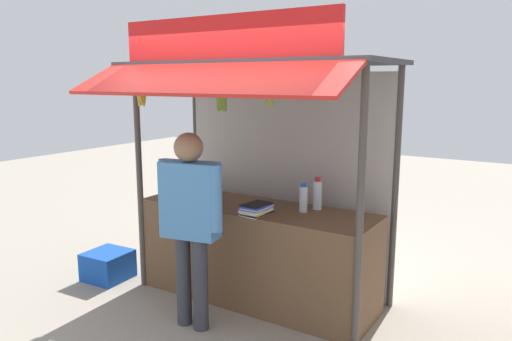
% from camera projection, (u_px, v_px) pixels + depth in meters
% --- Properties ---
extents(ground_plane, '(20.00, 20.00, 0.00)m').
position_uv_depth(ground_plane, '(256.00, 298.00, 4.79)').
color(ground_plane, '#9E9384').
extents(stall_counter, '(2.32, 0.72, 0.92)m').
position_uv_depth(stall_counter, '(256.00, 253.00, 4.71)').
color(stall_counter, brown).
rests_on(stall_counter, ground).
extents(stall_structure, '(2.52, 1.64, 2.62)m').
position_uv_depth(stall_structure, '(264.00, 134.00, 4.62)').
color(stall_structure, '#4C4742').
rests_on(stall_structure, ground).
extents(water_bottle_center, '(0.08, 0.08, 0.27)m').
position_uv_depth(water_bottle_center, '(303.00, 199.00, 4.41)').
color(water_bottle_center, silver).
rests_on(water_bottle_center, stall_counter).
extents(water_bottle_rear_center, '(0.08, 0.08, 0.30)m').
position_uv_depth(water_bottle_rear_center, '(180.00, 179.00, 5.21)').
color(water_bottle_rear_center, silver).
rests_on(water_bottle_rear_center, stall_counter).
extents(water_bottle_mid_left, '(0.08, 0.08, 0.30)m').
position_uv_depth(water_bottle_mid_left, '(317.00, 194.00, 4.51)').
color(water_bottle_mid_left, silver).
rests_on(water_bottle_mid_left, stall_counter).
extents(water_bottle_front_right, '(0.06, 0.06, 0.23)m').
position_uv_depth(water_bottle_front_right, '(204.00, 182.00, 5.20)').
color(water_bottle_front_right, silver).
rests_on(water_bottle_front_right, stall_counter).
extents(magazine_stack_right, '(0.23, 0.31, 0.10)m').
position_uv_depth(magazine_stack_right, '(256.00, 209.00, 4.34)').
color(magazine_stack_right, white).
rests_on(magazine_stack_right, stall_counter).
extents(magazine_stack_back_right, '(0.23, 0.29, 0.09)m').
position_uv_depth(magazine_stack_back_right, '(205.00, 198.00, 4.78)').
color(magazine_stack_back_right, purple).
rests_on(magazine_stack_back_right, stall_counter).
extents(banana_bunch_inner_right, '(0.10, 0.10, 0.28)m').
position_uv_depth(banana_bunch_inner_right, '(142.00, 98.00, 4.57)').
color(banana_bunch_inner_right, '#332D23').
extents(banana_bunch_rightmost, '(0.11, 0.12, 0.30)m').
position_uv_depth(banana_bunch_rightmost, '(222.00, 101.00, 4.08)').
color(banana_bunch_rightmost, '#332D23').
extents(banana_bunch_inner_left, '(0.09, 0.09, 0.24)m').
position_uv_depth(banana_bunch_inner_left, '(270.00, 98.00, 3.83)').
color(banana_bunch_inner_left, '#332D23').
extents(vendor_person, '(0.64, 0.30, 1.69)m').
position_uv_depth(vendor_person, '(190.00, 213.00, 4.06)').
color(vendor_person, '#383842').
rests_on(vendor_person, ground).
extents(plastic_crate, '(0.45, 0.45, 0.30)m').
position_uv_depth(plastic_crate, '(108.00, 265.00, 5.23)').
color(plastic_crate, '#194CB2').
rests_on(plastic_crate, ground).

